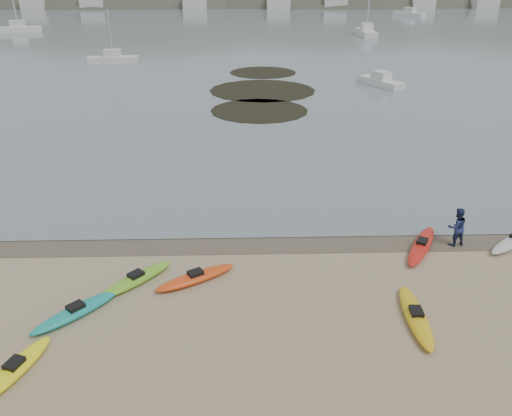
{
  "coord_description": "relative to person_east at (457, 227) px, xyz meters",
  "views": [
    {
      "loc": [
        -0.56,
        -19.46,
        10.8
      ],
      "look_at": [
        0.0,
        0.0,
        1.5
      ],
      "focal_mm": 35.0,
      "sensor_mm": 36.0,
      "label": 1
    }
  ],
  "objects": [
    {
      "name": "ground",
      "position": [
        -8.58,
        0.8,
        -0.87
      ],
      "size": [
        600.0,
        600.0,
        0.0
      ],
      "primitive_type": "plane",
      "color": "tan",
      "rests_on": "ground"
    },
    {
      "name": "wet_sand",
      "position": [
        -8.58,
        0.5,
        -0.86
      ],
      "size": [
        60.0,
        60.0,
        0.0
      ],
      "primitive_type": "plane",
      "color": "brown",
      "rests_on": "ground"
    },
    {
      "name": "kayaks",
      "position": [
        -9.3,
        -3.2,
        -0.7
      ],
      "size": [
        25.38,
        10.24,
        0.34
      ],
      "color": "beige",
      "rests_on": "ground"
    },
    {
      "name": "person_east",
      "position": [
        0.0,
        0.0,
        0.0
      ],
      "size": [
        0.96,
        0.81,
        1.74
      ],
      "primitive_type": "imported",
      "rotation": [
        0.0,
        0.0,
        3.34
      ],
      "color": "navy",
      "rests_on": "ground"
    },
    {
      "name": "kelp_mats",
      "position": [
        -7.14,
        31.06,
        -0.84
      ],
      "size": [
        10.46,
        25.4,
        0.04
      ],
      "color": "black",
      "rests_on": "water"
    },
    {
      "name": "moored_boats",
      "position": [
        -4.08,
        81.95,
        -0.31
      ],
      "size": [
        94.2,
        91.84,
        1.2
      ],
      "color": "silver",
      "rests_on": "ground"
    },
    {
      "name": "far_hills",
      "position": [
        30.8,
        194.77,
        -16.8
      ],
      "size": [
        550.0,
        135.0,
        80.0
      ],
      "color": "#384235",
      "rests_on": "ground"
    },
    {
      "name": "far_town",
      "position": [
        -2.58,
        145.8,
        1.13
      ],
      "size": [
        199.0,
        5.0,
        4.0
      ],
      "color": "beige",
      "rests_on": "ground"
    }
  ]
}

